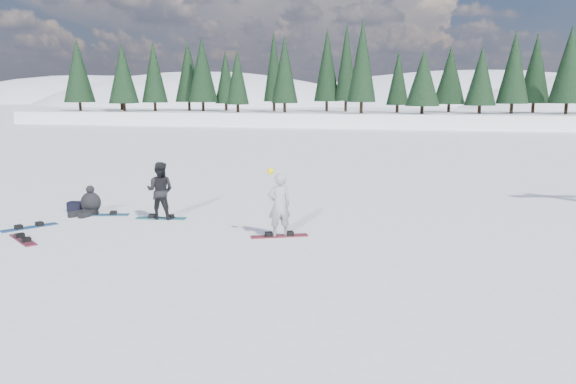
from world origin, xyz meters
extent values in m
plane|color=white|center=(0.00, 0.00, 0.00)|extent=(420.00, 420.00, 0.00)
cube|color=white|center=(0.00, 55.00, -1.00)|extent=(90.00, 14.00, 5.00)
ellipsoid|color=white|center=(-70.00, 170.00, -13.61)|extent=(143.00, 110.00, 49.50)
ellipsoid|color=white|center=(20.00, 200.00, -14.63)|extent=(182.00, 140.00, 53.20)
ellipsoid|color=white|center=(-140.00, 210.00, -14.30)|extent=(169.00, 130.00, 52.00)
cone|color=black|center=(-38.00, 55.00, 5.25)|extent=(3.20, 3.20, 7.50)
cone|color=black|center=(-34.96, 55.00, 5.25)|extent=(3.20, 3.20, 7.50)
cone|color=black|center=(-31.92, 55.00, 5.25)|extent=(3.20, 3.20, 7.50)
cone|color=black|center=(-28.88, 55.00, 5.25)|extent=(3.20, 3.20, 7.50)
cone|color=black|center=(-25.84, 55.00, 5.25)|extent=(3.20, 3.20, 7.50)
cone|color=black|center=(-22.80, 55.00, 5.25)|extent=(3.20, 3.20, 7.50)
cone|color=black|center=(-19.76, 55.00, 5.25)|extent=(3.20, 3.20, 7.50)
cone|color=black|center=(-16.72, 55.00, 5.25)|extent=(3.20, 3.20, 7.50)
cone|color=black|center=(-13.68, 55.00, 5.25)|extent=(3.20, 3.20, 7.50)
cone|color=black|center=(-10.64, 55.00, 5.25)|extent=(3.20, 3.20, 7.50)
cone|color=black|center=(-7.60, 55.00, 5.25)|extent=(3.20, 3.20, 7.50)
cone|color=black|center=(-4.56, 55.00, 5.25)|extent=(3.20, 3.20, 7.50)
cone|color=black|center=(-1.52, 55.00, 5.25)|extent=(3.20, 3.20, 7.50)
cone|color=black|center=(1.52, 55.00, 5.25)|extent=(3.20, 3.20, 7.50)
cone|color=black|center=(4.56, 55.00, 5.25)|extent=(3.20, 3.20, 7.50)
cone|color=black|center=(7.60, 55.00, 5.25)|extent=(3.20, 3.20, 7.50)
cone|color=black|center=(10.64, 55.00, 5.25)|extent=(3.20, 3.20, 7.50)
cone|color=black|center=(13.68, 55.00, 5.25)|extent=(3.20, 3.20, 7.50)
cone|color=black|center=(16.72, 55.00, 5.25)|extent=(3.20, 3.20, 7.50)
cone|color=black|center=(19.76, 55.00, 5.25)|extent=(3.20, 3.20, 7.50)
imported|color=#ADACB1|center=(1.71, 1.34, 0.84)|extent=(0.73, 0.67, 1.68)
sphere|color=yellow|center=(1.51, 1.22, 1.74)|extent=(0.18, 0.18, 0.18)
imported|color=black|center=(-2.27, 2.55, 0.86)|extent=(0.89, 0.72, 1.72)
ellipsoid|color=black|center=(-4.74, 2.73, 0.35)|extent=(0.78, 0.73, 0.67)
sphere|color=black|center=(-4.74, 2.73, 0.76)|extent=(0.25, 0.25, 0.25)
cube|color=black|center=(-4.58, 2.26, 0.08)|extent=(0.29, 0.60, 0.17)
cube|color=black|center=(-4.90, 2.26, 0.08)|extent=(0.43, 0.59, 0.17)
cube|color=black|center=(-5.44, 2.93, 0.15)|extent=(0.49, 0.36, 0.30)
cube|color=maroon|center=(1.71, 1.34, 0.01)|extent=(1.48, 0.87, 0.03)
cube|color=teal|center=(-2.27, 2.55, 0.01)|extent=(1.53, 0.52, 0.03)
cube|color=#1C569A|center=(-5.31, 0.59, 0.01)|extent=(1.05, 1.41, 0.03)
cube|color=#1B6A97|center=(-4.19, 2.57, 0.01)|extent=(1.52, 0.69, 0.03)
cube|color=maroon|center=(-4.56, -0.61, 0.01)|extent=(1.38, 1.11, 0.03)
camera|label=1|loc=(5.36, -12.46, 3.69)|focal=35.00mm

